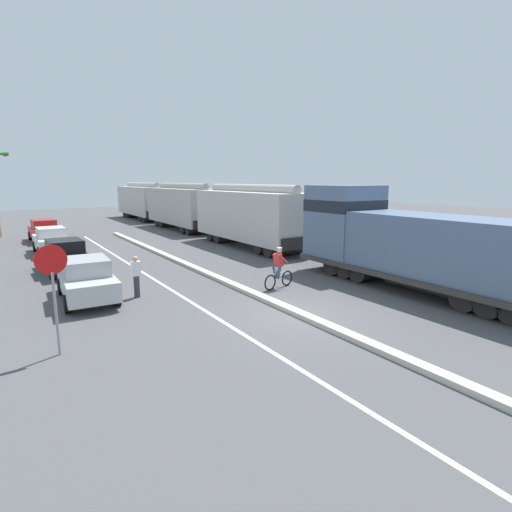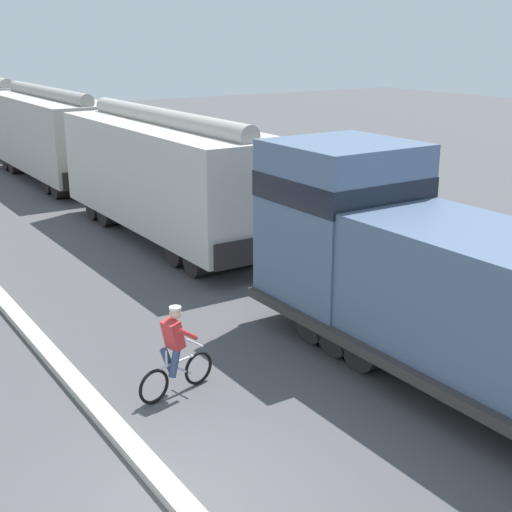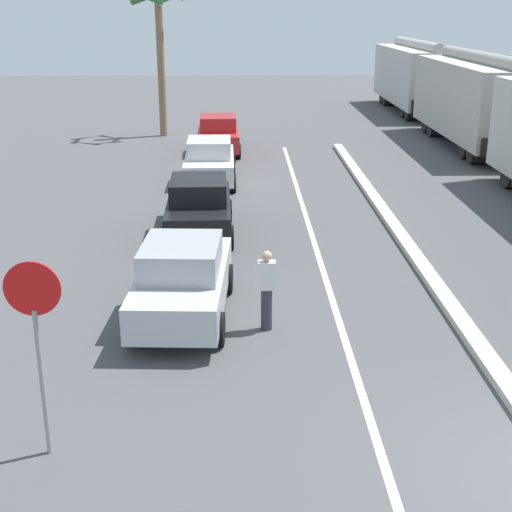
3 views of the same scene
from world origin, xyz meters
The scene contains 11 objects.
median_curb centered at (0.00, 6.00, 0.08)m, with size 0.36×36.00×0.16m, color beige.
lane_stripe centered at (-2.40, 6.00, 0.00)m, with size 0.14×36.00×0.01m, color silver.
hopper_car_middle centered at (6.05, 24.07, 2.08)m, with size 2.90×10.60×4.18m.
hopper_car_trailing centered at (6.05, 35.67, 2.08)m, with size 2.90×10.60×4.18m.
parked_car_silver centered at (-5.54, 5.54, 0.82)m, with size 1.99×4.28×1.62m.
parked_car_black centered at (-5.51, 11.06, 0.82)m, with size 1.93×4.25×1.62m.
parked_car_white centered at (-5.47, 17.11, 0.82)m, with size 1.89×4.23×1.62m.
parked_car_red centered at (-5.33, 22.81, 0.82)m, with size 1.95×4.26×1.62m.
stop_sign centered at (-7.10, 0.85, 2.02)m, with size 0.76×0.08×2.88m.
palm_tree_near centered at (-8.15, 27.25, 5.03)m, with size 2.75×2.78×6.74m.
pedestrian_by_cars centered at (-3.88, 4.88, 0.85)m, with size 0.34×0.22×1.62m.
Camera 3 is at (-4.35, -7.86, 5.98)m, focal length 50.00 mm.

